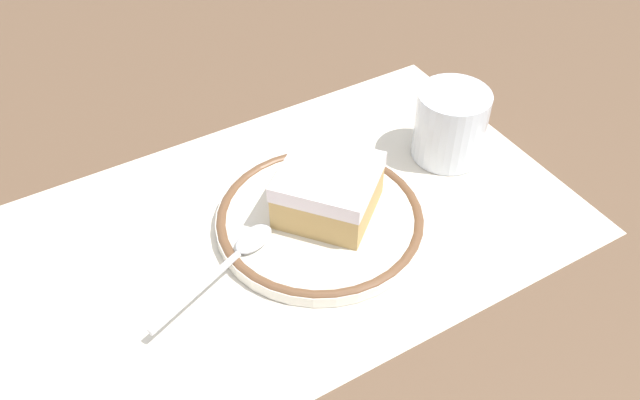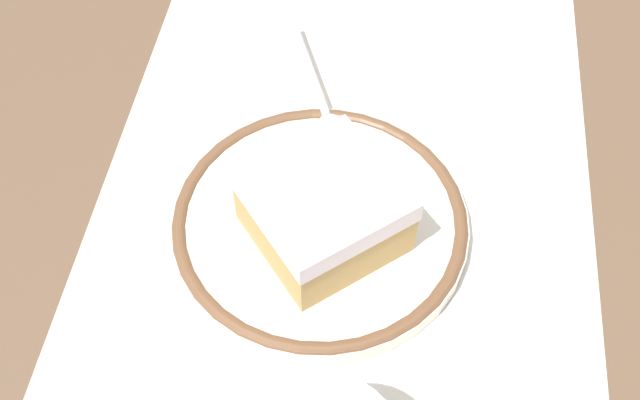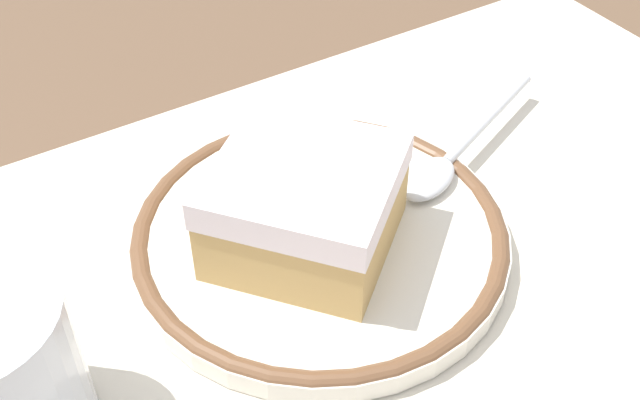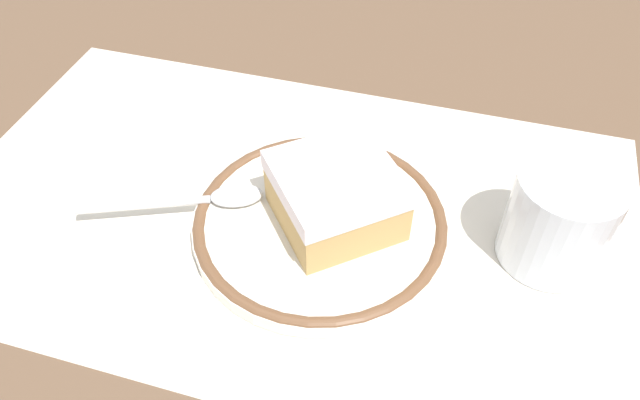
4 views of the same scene
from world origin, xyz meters
name	(u,v)px [view 2 (image 2 of 4)]	position (x,y,z in m)	size (l,w,h in m)	color
ground_plane	(345,193)	(0.00, 0.00, 0.00)	(2.40, 2.40, 0.00)	brown
placemat	(345,193)	(0.00, 0.00, 0.00)	(0.53, 0.32, 0.00)	beige
plate	(320,222)	(-0.03, 0.01, 0.01)	(0.19, 0.19, 0.01)	silver
cake_slice	(324,211)	(-0.04, 0.01, 0.04)	(0.11, 0.11, 0.05)	tan
spoon	(326,113)	(0.05, 0.02, 0.02)	(0.13, 0.07, 0.01)	silver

